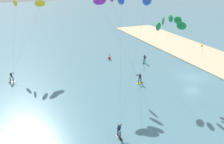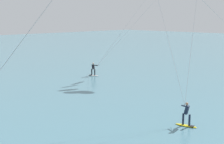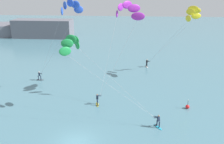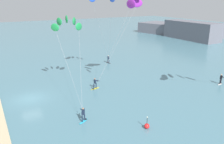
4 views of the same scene
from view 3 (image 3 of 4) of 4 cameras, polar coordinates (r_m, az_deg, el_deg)
ground_plane at (r=27.93m, az=-8.49°, el=-16.19°), size 240.00×240.00×0.00m
kitesurfer_nearshore at (r=36.33m, az=-10.26°, el=13.89°), size 10.14×7.56×14.57m
kitesurfer_mid_water at (r=29.79m, az=-8.59°, el=5.72°), size 12.39×5.45×10.76m
kitesurfer_far_out at (r=35.23m, az=3.32°, el=13.58°), size 6.75×7.19×14.32m
kitesurfer_downwind at (r=46.63m, az=18.08°, el=12.57°), size 9.87×8.02×13.01m
marker_buoy at (r=35.84m, az=17.37°, el=-7.79°), size 0.56×0.56×1.38m
distant_headland at (r=90.29m, az=-19.80°, el=9.48°), size 35.52×16.96×5.89m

